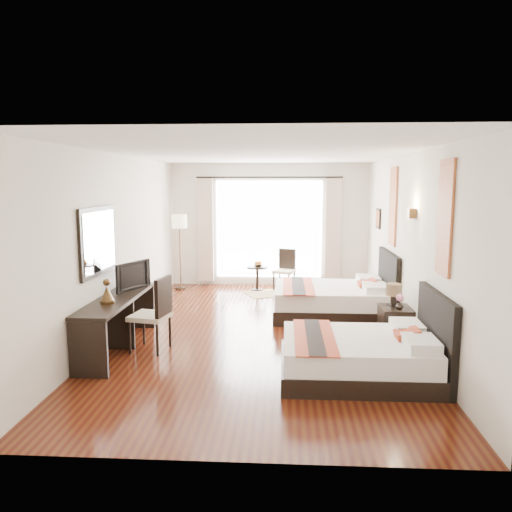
# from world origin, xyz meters

# --- Properties ---
(floor) EXTENTS (4.50, 7.50, 0.01)m
(floor) POSITION_xyz_m (0.00, 0.00, -0.01)
(floor) COLOR #39100A
(floor) RESTS_ON ground
(ceiling) EXTENTS (4.50, 7.50, 0.02)m
(ceiling) POSITION_xyz_m (0.00, 0.00, 2.79)
(ceiling) COLOR white
(ceiling) RESTS_ON wall_headboard
(wall_headboard) EXTENTS (0.01, 7.50, 2.80)m
(wall_headboard) POSITION_xyz_m (2.25, 0.00, 1.40)
(wall_headboard) COLOR silver
(wall_headboard) RESTS_ON floor
(wall_desk) EXTENTS (0.01, 7.50, 2.80)m
(wall_desk) POSITION_xyz_m (-2.25, 0.00, 1.40)
(wall_desk) COLOR silver
(wall_desk) RESTS_ON floor
(wall_window) EXTENTS (4.50, 0.01, 2.80)m
(wall_window) POSITION_xyz_m (0.00, 3.75, 1.40)
(wall_window) COLOR silver
(wall_window) RESTS_ON floor
(wall_entry) EXTENTS (4.50, 0.01, 2.80)m
(wall_entry) POSITION_xyz_m (0.00, -3.75, 1.40)
(wall_entry) COLOR silver
(wall_entry) RESTS_ON floor
(window_glass) EXTENTS (2.40, 0.02, 2.20)m
(window_glass) POSITION_xyz_m (0.00, 3.73, 1.30)
(window_glass) COLOR white
(window_glass) RESTS_ON wall_window
(sheer_curtain) EXTENTS (2.30, 0.02, 2.10)m
(sheer_curtain) POSITION_xyz_m (0.00, 3.67, 1.30)
(sheer_curtain) COLOR white
(sheer_curtain) RESTS_ON wall_window
(drape_left) EXTENTS (0.35, 0.14, 2.35)m
(drape_left) POSITION_xyz_m (-1.45, 3.63, 1.28)
(drape_left) COLOR #B7A38D
(drape_left) RESTS_ON floor
(drape_right) EXTENTS (0.35, 0.14, 2.35)m
(drape_right) POSITION_xyz_m (1.45, 3.63, 1.28)
(drape_right) COLOR #B7A38D
(drape_right) RESTS_ON floor
(art_panel_near) EXTENTS (0.03, 0.50, 1.35)m
(art_panel_near) POSITION_xyz_m (2.23, -1.76, 1.95)
(art_panel_near) COLOR maroon
(art_panel_near) RESTS_ON wall_headboard
(art_panel_far) EXTENTS (0.03, 0.50, 1.35)m
(art_panel_far) POSITION_xyz_m (2.23, 1.08, 1.95)
(art_panel_far) COLOR maroon
(art_panel_far) RESTS_ON wall_headboard
(wall_sconce) EXTENTS (0.10, 0.14, 0.14)m
(wall_sconce) POSITION_xyz_m (2.19, -0.37, 1.92)
(wall_sconce) COLOR #4A331A
(wall_sconce) RESTS_ON wall_headboard
(mirror_frame) EXTENTS (0.04, 1.25, 0.95)m
(mirror_frame) POSITION_xyz_m (-2.22, -0.93, 1.55)
(mirror_frame) COLOR black
(mirror_frame) RESTS_ON wall_desk
(mirror_glass) EXTENTS (0.01, 1.12, 0.82)m
(mirror_glass) POSITION_xyz_m (-2.19, -0.93, 1.55)
(mirror_glass) COLOR white
(mirror_glass) RESTS_ON mirror_frame
(bed_near) EXTENTS (1.89, 1.48, 1.06)m
(bed_near) POSITION_xyz_m (1.36, -1.76, 0.28)
(bed_near) COLOR black
(bed_near) RESTS_ON floor
(bed_far) EXTENTS (2.06, 1.60, 1.16)m
(bed_far) POSITION_xyz_m (1.28, 1.08, 0.30)
(bed_far) COLOR black
(bed_far) RESTS_ON floor
(nightstand) EXTENTS (0.44, 0.55, 0.53)m
(nightstand) POSITION_xyz_m (2.02, -0.37, 0.26)
(nightstand) COLOR black
(nightstand) RESTS_ON floor
(table_lamp) EXTENTS (0.23, 0.23, 0.37)m
(table_lamp) POSITION_xyz_m (2.00, -0.29, 0.75)
(table_lamp) COLOR black
(table_lamp) RESTS_ON nightstand
(vase) EXTENTS (0.15, 0.15, 0.12)m
(vase) POSITION_xyz_m (2.05, -0.49, 0.56)
(vase) COLOR black
(vase) RESTS_ON nightstand
(console_desk) EXTENTS (0.50, 2.20, 0.76)m
(console_desk) POSITION_xyz_m (-1.99, -0.93, 0.38)
(console_desk) COLOR black
(console_desk) RESTS_ON floor
(television) EXTENTS (0.38, 0.72, 0.43)m
(television) POSITION_xyz_m (-1.97, -0.38, 0.97)
(television) COLOR black
(television) RESTS_ON console_desk
(bronze_figurine) EXTENTS (0.23, 0.23, 0.29)m
(bronze_figurine) POSITION_xyz_m (-1.99, -1.29, 0.90)
(bronze_figurine) COLOR #4A331A
(bronze_figurine) RESTS_ON console_desk
(desk_chair) EXTENTS (0.58, 0.58, 1.06)m
(desk_chair) POSITION_xyz_m (-1.50, -0.95, 0.32)
(desk_chair) COLOR beige
(desk_chair) RESTS_ON floor
(floor_lamp) EXTENTS (0.34, 0.34, 1.67)m
(floor_lamp) POSITION_xyz_m (-1.96, 3.18, 1.41)
(floor_lamp) COLOR black
(floor_lamp) RESTS_ON floor
(side_table) EXTENTS (0.46, 0.46, 0.53)m
(side_table) POSITION_xyz_m (-0.23, 3.14, 0.27)
(side_table) COLOR black
(side_table) RESTS_ON floor
(fruit_bowl) EXTENTS (0.25, 0.25, 0.05)m
(fruit_bowl) POSITION_xyz_m (-0.21, 3.15, 0.56)
(fruit_bowl) COLOR #402416
(fruit_bowl) RESTS_ON side_table
(window_chair) EXTENTS (0.54, 0.54, 0.90)m
(window_chair) POSITION_xyz_m (0.37, 3.24, 0.27)
(window_chair) COLOR beige
(window_chair) RESTS_ON floor
(jute_rug) EXTENTS (1.33, 1.15, 0.01)m
(jute_rug) POSITION_xyz_m (0.11, 2.85, 0.01)
(jute_rug) COLOR tan
(jute_rug) RESTS_ON floor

